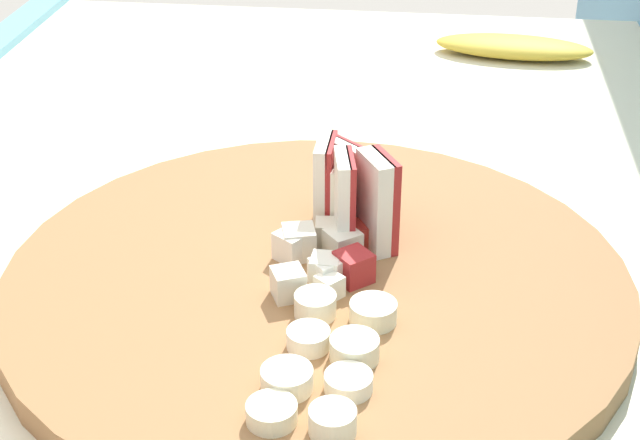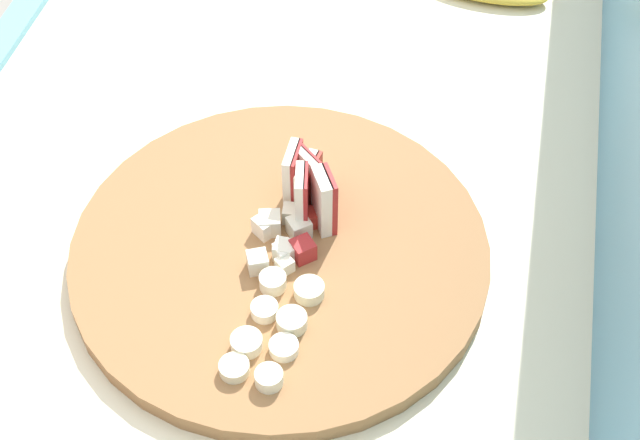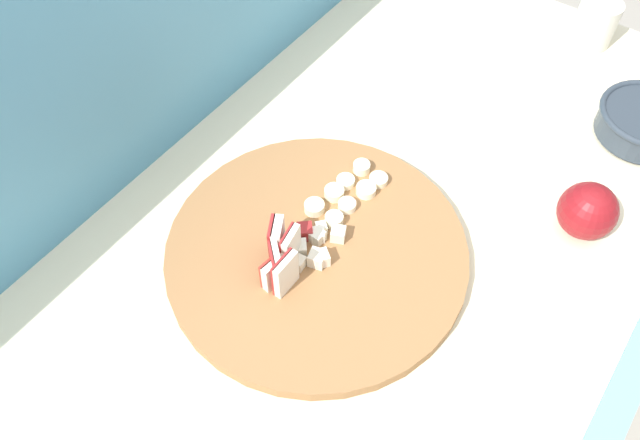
# 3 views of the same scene
# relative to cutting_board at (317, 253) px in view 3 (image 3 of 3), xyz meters

# --- Properties ---
(tiled_countertop) EXTENTS (1.38, 0.74, 0.94)m
(tiled_countertop) POSITION_rel_cutting_board_xyz_m (0.06, -0.06, -0.48)
(tiled_countertop) COLOR beige
(tiled_countertop) RESTS_ON ground
(tile_backsplash) EXTENTS (2.40, 0.04, 1.34)m
(tile_backsplash) POSITION_rel_cutting_board_xyz_m (0.06, 0.33, -0.28)
(tile_backsplash) COLOR #4C8EB2
(tile_backsplash) RESTS_ON ground
(cutting_board) EXTENTS (0.42, 0.42, 0.02)m
(cutting_board) POSITION_rel_cutting_board_xyz_m (0.00, 0.00, 0.00)
(cutting_board) COLOR olive
(cutting_board) RESTS_ON tiled_countertop
(apple_wedge_fan) EXTENTS (0.08, 0.06, 0.07)m
(apple_wedge_fan) POSITION_rel_cutting_board_xyz_m (-0.06, 0.02, 0.04)
(apple_wedge_fan) COLOR #B22D23
(apple_wedge_fan) RESTS_ON cutting_board
(apple_dice_pile) EXTENTS (0.09, 0.07, 0.02)m
(apple_dice_pile) POSITION_rel_cutting_board_xyz_m (-0.00, 0.00, 0.02)
(apple_dice_pile) COLOR #A32323
(apple_dice_pile) RESTS_ON cutting_board
(banana_slice_rows) EXTENTS (0.13, 0.07, 0.01)m
(banana_slice_rows) POSITION_rel_cutting_board_xyz_m (0.10, 0.02, 0.02)
(banana_slice_rows) COLOR #F4EAC6
(banana_slice_rows) RESTS_ON cutting_board
(small_jar) EXTENTS (0.07, 0.07, 0.08)m
(small_jar) POSITION_rel_cutting_board_xyz_m (0.67, -0.13, 0.03)
(small_jar) COLOR beige
(small_jar) RESTS_ON tiled_countertop
(whole_apple) EXTENTS (0.08, 0.08, 0.08)m
(whole_apple) POSITION_rel_cutting_board_xyz_m (0.26, -0.28, 0.03)
(whole_apple) COLOR maroon
(whole_apple) RESTS_ON tiled_countertop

